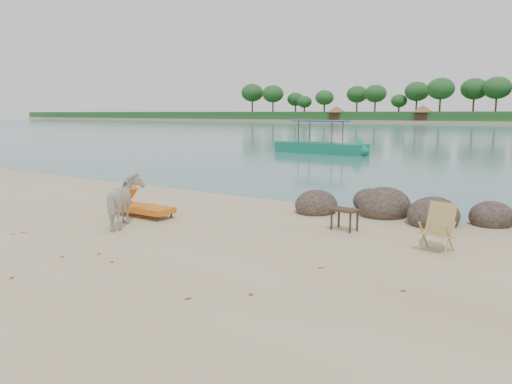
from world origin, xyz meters
TOP-DOWN VIEW (x-y plane):
  - boulders at (2.62, 5.65)m, footprint 6.43×2.89m
  - cow at (-2.67, 0.81)m, footprint 1.39×1.61m
  - side_table at (1.89, 3.44)m, footprint 0.69×0.50m
  - lounge_chair at (-3.19, 1.91)m, footprint 2.12×0.77m
  - deck_chair at (4.14, 2.86)m, footprint 0.72×0.77m
  - boat_near at (-9.36, 24.33)m, footprint 7.74×2.37m
  - dead_leaves at (-0.89, -0.88)m, footprint 8.86×6.43m

SIDE VIEW (x-z plane):
  - dead_leaves at x=-0.89m, z-range 0.00..0.00m
  - boulders at x=2.62m, z-range -0.32..0.73m
  - side_table at x=1.89m, z-range 0.00..0.51m
  - lounge_chair at x=-3.19m, z-range 0.00..0.63m
  - deck_chair at x=4.14m, z-range 0.00..0.95m
  - cow at x=-2.67m, z-range 0.00..1.25m
  - boat_near at x=-9.36m, z-range 0.00..3.69m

